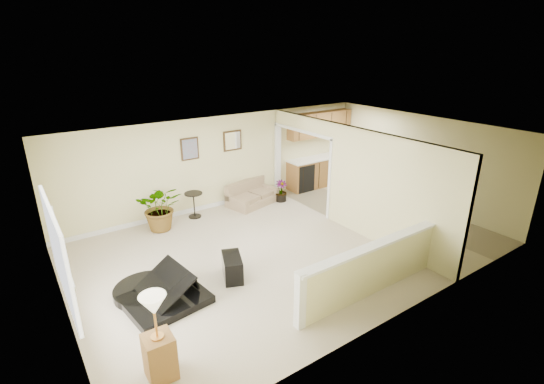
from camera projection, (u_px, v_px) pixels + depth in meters
floor at (288, 245)px, 8.88m from camera, size 9.00×9.00×0.00m
back_wall at (223, 162)px, 10.76m from camera, size 9.00×0.04×2.50m
front_wall at (405, 250)px, 6.13m from camera, size 9.00×0.04×2.50m
left_wall at (55, 252)px, 6.05m from camera, size 0.04×6.00×2.50m
right_wall at (419, 161)px, 10.84m from camera, size 0.04×6.00×2.50m
ceiling at (290, 136)px, 8.01m from camera, size 9.00×6.00×0.04m
kitchen_vinyl at (382, 213)px, 10.56m from camera, size 2.70×6.00×0.01m
interior_partition at (342, 177)px, 9.61m from camera, size 0.18×5.99×2.50m
pony_half_wall at (370, 269)px, 6.97m from camera, size 3.42×0.22×1.00m
left_window at (59, 254)px, 5.60m from camera, size 0.05×2.15×1.45m
wall_art_left at (190, 149)px, 10.05m from camera, size 0.48×0.04×0.58m
wall_mirror at (233, 141)px, 10.70m from camera, size 0.55×0.04×0.55m
kitchen_cabinets at (318, 159)px, 12.38m from camera, size 2.36×0.65×2.33m
piano at (159, 275)px, 6.79m from camera, size 1.67×1.71×1.25m
piano_bench at (232, 267)px, 7.58m from camera, size 0.57×0.76×0.45m
loveseat at (252, 193)px, 11.15m from camera, size 1.63×1.15×0.82m
accent_table at (194, 202)px, 10.20m from camera, size 0.46×0.46×0.67m
palm_plant at (161, 207)px, 9.47m from camera, size 1.33×1.26×1.17m
small_plant at (281, 192)px, 11.33m from camera, size 0.39×0.39×0.61m
lamp_stand at (158, 344)px, 5.19m from camera, size 0.39×0.39×1.30m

